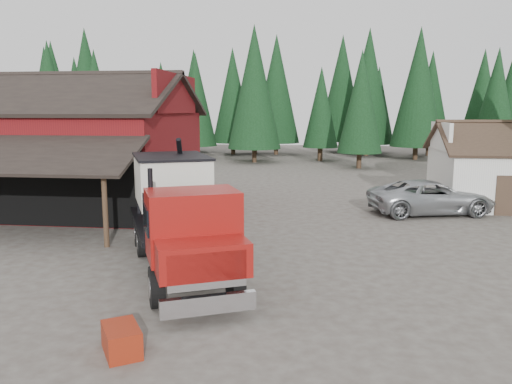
# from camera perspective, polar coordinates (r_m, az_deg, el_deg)

# --- Properties ---
(ground) EXTENTS (120.00, 120.00, 0.00)m
(ground) POSITION_cam_1_polar(r_m,az_deg,el_deg) (16.47, -1.38, -8.88)
(ground) COLOR #463E37
(ground) RESTS_ON ground
(red_barn) EXTENTS (12.80, 13.63, 7.18)m
(red_barn) POSITION_cam_1_polar(r_m,az_deg,el_deg) (28.77, -20.57, 3.83)
(red_barn) COLOR maroon
(red_barn) RESTS_ON ground
(conifer_backdrop) EXTENTS (76.00, 16.00, 16.00)m
(conifer_backdrop) POSITION_cam_1_polar(r_m,az_deg,el_deg) (57.75, 4.77, 4.16)
(conifer_backdrop) COLOR black
(conifer_backdrop) RESTS_ON ground
(near_pine_a) EXTENTS (4.40, 4.40, 11.40)m
(near_pine_a) POSITION_cam_1_polar(r_m,az_deg,el_deg) (49.83, -22.48, 10.05)
(near_pine_a) COLOR #382619
(near_pine_a) RESTS_ON ground
(near_pine_b) EXTENTS (3.96, 3.96, 10.40)m
(near_pine_b) POSITION_cam_1_polar(r_m,az_deg,el_deg) (45.63, 11.90, 10.04)
(near_pine_b) COLOR #382619
(near_pine_b) RESTS_ON ground
(near_pine_d) EXTENTS (5.28, 5.28, 13.40)m
(near_pine_d) POSITION_cam_1_polar(r_m,az_deg,el_deg) (49.93, -0.19, 11.89)
(near_pine_d) COLOR #382619
(near_pine_d) RESTS_ON ground
(feed_truck) EXTENTS (6.02, 9.45, 4.18)m
(feed_truck) POSITION_cam_1_polar(r_m,az_deg,el_deg) (16.27, -8.80, -2.10)
(feed_truck) COLOR black
(feed_truck) RESTS_ON ground
(silver_car) EXTENTS (6.63, 4.21, 1.70)m
(silver_car) POSITION_cam_1_polar(r_m,az_deg,el_deg) (26.45, 19.39, -0.56)
(silver_car) COLOR #A6A9AD
(silver_car) RESTS_ON ground
(equip_box) EXTENTS (1.18, 1.30, 0.60)m
(equip_box) POSITION_cam_1_polar(r_m,az_deg,el_deg) (11.47, -15.11, -16.00)
(equip_box) COLOR maroon
(equip_box) RESTS_ON ground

